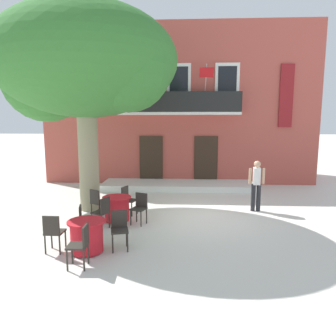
{
  "coord_description": "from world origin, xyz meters",
  "views": [
    {
      "loc": [
        -0.52,
        -9.73,
        3.03
      ],
      "look_at": [
        -1.1,
        1.55,
        1.3
      ],
      "focal_mm": 33.31,
      "sensor_mm": 36.0,
      "label": 1
    }
  ],
  "objects_px": {
    "cafe_chair_near_tree_0": "(102,211)",
    "cafe_chair_near_tree_1": "(140,206)",
    "plane_tree": "(83,66)",
    "cafe_chair_near_tree_3": "(97,201)",
    "cafe_table_middle": "(87,236)",
    "cafe_table_near_tree": "(117,209)",
    "cafe_chair_middle_1": "(119,227)",
    "cafe_chair_middle_2": "(85,220)",
    "cafe_chair_middle_3": "(53,231)",
    "cafe_chair_middle_0": "(81,243)",
    "pedestrian_near_entrance": "(256,183)",
    "cafe_chair_near_tree_2": "(128,198)"
  },
  "relations": [
    {
      "from": "cafe_chair_near_tree_0",
      "to": "pedestrian_near_entrance",
      "type": "height_order",
      "value": "pedestrian_near_entrance"
    },
    {
      "from": "cafe_table_near_tree",
      "to": "pedestrian_near_entrance",
      "type": "xyz_separation_m",
      "value": [
        4.44,
        1.31,
        0.58
      ]
    },
    {
      "from": "cafe_table_middle",
      "to": "cafe_chair_middle_0",
      "type": "relative_size",
      "value": 0.95
    },
    {
      "from": "cafe_chair_middle_2",
      "to": "plane_tree",
      "type": "bearing_deg",
      "value": 105.83
    },
    {
      "from": "cafe_table_near_tree",
      "to": "cafe_chair_middle_2",
      "type": "height_order",
      "value": "cafe_chair_middle_2"
    },
    {
      "from": "cafe_chair_near_tree_1",
      "to": "cafe_chair_middle_1",
      "type": "distance_m",
      "value": 1.84
    },
    {
      "from": "plane_tree",
      "to": "cafe_chair_near_tree_1",
      "type": "distance_m",
      "value": 4.92
    },
    {
      "from": "cafe_chair_near_tree_2",
      "to": "pedestrian_near_entrance",
      "type": "distance_m",
      "value": 4.3
    },
    {
      "from": "cafe_table_middle",
      "to": "cafe_table_near_tree",
      "type": "bearing_deg",
      "value": 84.7
    },
    {
      "from": "cafe_table_middle",
      "to": "pedestrian_near_entrance",
      "type": "bearing_deg",
      "value": 37.63
    },
    {
      "from": "cafe_chair_middle_1",
      "to": "plane_tree",
      "type": "bearing_deg",
      "value": 118.4
    },
    {
      "from": "cafe_chair_near_tree_1",
      "to": "pedestrian_near_entrance",
      "type": "bearing_deg",
      "value": 22.1
    },
    {
      "from": "plane_tree",
      "to": "cafe_chair_near_tree_3",
      "type": "relative_size",
      "value": 7.37
    },
    {
      "from": "cafe_chair_middle_1",
      "to": "cafe_chair_middle_3",
      "type": "bearing_deg",
      "value": -167.67
    },
    {
      "from": "pedestrian_near_entrance",
      "to": "cafe_chair_near_tree_1",
      "type": "bearing_deg",
      "value": -157.9
    },
    {
      "from": "cafe_chair_middle_2",
      "to": "cafe_chair_middle_3",
      "type": "height_order",
      "value": "same"
    },
    {
      "from": "plane_tree",
      "to": "cafe_chair_near_tree_0",
      "type": "bearing_deg",
      "value": -62.53
    },
    {
      "from": "cafe_chair_near_tree_0",
      "to": "cafe_chair_middle_0",
      "type": "distance_m",
      "value": 2.32
    },
    {
      "from": "cafe_table_near_tree",
      "to": "cafe_chair_middle_3",
      "type": "distance_m",
      "value": 2.54
    },
    {
      "from": "plane_tree",
      "to": "pedestrian_near_entrance",
      "type": "relative_size",
      "value": 3.92
    },
    {
      "from": "cafe_table_near_tree",
      "to": "cafe_chair_near_tree_0",
      "type": "bearing_deg",
      "value": -109.59
    },
    {
      "from": "pedestrian_near_entrance",
      "to": "cafe_chair_middle_3",
      "type": "bearing_deg",
      "value": -145.96
    },
    {
      "from": "plane_tree",
      "to": "cafe_table_middle",
      "type": "distance_m",
      "value": 5.74
    },
    {
      "from": "cafe_chair_middle_3",
      "to": "pedestrian_near_entrance",
      "type": "height_order",
      "value": "pedestrian_near_entrance"
    },
    {
      "from": "cafe_table_middle",
      "to": "cafe_chair_middle_3",
      "type": "height_order",
      "value": "cafe_chair_middle_3"
    },
    {
      "from": "cafe_chair_near_tree_2",
      "to": "cafe_chair_middle_1",
      "type": "xyz_separation_m",
      "value": [
        0.3,
        -2.75,
        0.0
      ]
    },
    {
      "from": "cafe_table_near_tree",
      "to": "cafe_chair_middle_1",
      "type": "distance_m",
      "value": 2.09
    },
    {
      "from": "cafe_chair_near_tree_2",
      "to": "cafe_chair_middle_2",
      "type": "distance_m",
      "value": 2.4
    },
    {
      "from": "cafe_chair_near_tree_0",
      "to": "cafe_chair_near_tree_1",
      "type": "relative_size",
      "value": 1.0
    },
    {
      "from": "cafe_chair_near_tree_1",
      "to": "cafe_chair_near_tree_2",
      "type": "distance_m",
      "value": 1.07
    },
    {
      "from": "cafe_chair_near_tree_3",
      "to": "cafe_chair_middle_0",
      "type": "relative_size",
      "value": 1.0
    },
    {
      "from": "cafe_chair_middle_1",
      "to": "cafe_table_middle",
      "type": "bearing_deg",
      "value": -160.2
    },
    {
      "from": "cafe_chair_near_tree_1",
      "to": "cafe_chair_middle_1",
      "type": "height_order",
      "value": "same"
    },
    {
      "from": "cafe_table_near_tree",
      "to": "cafe_chair_middle_1",
      "type": "relative_size",
      "value": 0.95
    },
    {
      "from": "cafe_chair_middle_1",
      "to": "cafe_chair_middle_2",
      "type": "height_order",
      "value": "same"
    },
    {
      "from": "plane_tree",
      "to": "cafe_chair_middle_1",
      "type": "relative_size",
      "value": 7.37
    },
    {
      "from": "cafe_chair_middle_0",
      "to": "cafe_chair_middle_1",
      "type": "xyz_separation_m",
      "value": [
        0.59,
        1.0,
        0.0
      ]
    },
    {
      "from": "cafe_chair_near_tree_0",
      "to": "cafe_chair_middle_1",
      "type": "xyz_separation_m",
      "value": [
        0.75,
        -1.31,
        0.0
      ]
    },
    {
      "from": "cafe_chair_middle_2",
      "to": "cafe_chair_near_tree_1",
      "type": "bearing_deg",
      "value": 48.75
    },
    {
      "from": "cafe_chair_near_tree_1",
      "to": "cafe_chair_near_tree_2",
      "type": "relative_size",
      "value": 1.0
    },
    {
      "from": "cafe_chair_near_tree_1",
      "to": "cafe_chair_middle_1",
      "type": "relative_size",
      "value": 1.0
    },
    {
      "from": "cafe_table_near_tree",
      "to": "cafe_chair_middle_0",
      "type": "distance_m",
      "value": 3.03
    },
    {
      "from": "cafe_chair_near_tree_1",
      "to": "cafe_chair_middle_0",
      "type": "bearing_deg",
      "value": -106.23
    },
    {
      "from": "plane_tree",
      "to": "cafe_table_near_tree",
      "type": "xyz_separation_m",
      "value": [
        1.28,
        -1.27,
        -4.38
      ]
    },
    {
      "from": "cafe_chair_near_tree_3",
      "to": "pedestrian_near_entrance",
      "type": "bearing_deg",
      "value": 11.01
    },
    {
      "from": "cafe_chair_middle_3",
      "to": "pedestrian_near_entrance",
      "type": "relative_size",
      "value": 0.53
    },
    {
      "from": "cafe_chair_near_tree_0",
      "to": "cafe_chair_middle_2",
      "type": "distance_m",
      "value": 0.89
    },
    {
      "from": "cafe_table_near_tree",
      "to": "cafe_chair_middle_1",
      "type": "bearing_deg",
      "value": -76.17
    },
    {
      "from": "cafe_chair_near_tree_0",
      "to": "cafe_chair_near_tree_2",
      "type": "height_order",
      "value": "same"
    },
    {
      "from": "cafe_chair_near_tree_3",
      "to": "plane_tree",
      "type": "bearing_deg",
      "value": 121.83
    }
  ]
}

